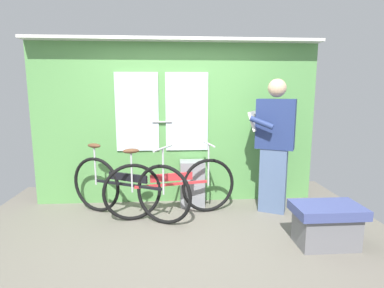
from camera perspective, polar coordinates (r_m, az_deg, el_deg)
ground_plane at (r=3.60m, az=-2.33°, el=-17.25°), size 5.04×4.05×0.04m
train_door_wall at (r=4.44m, az=-3.04°, el=4.54°), size 4.04×0.28×2.32m
bicycle_near_door at (r=4.06m, az=-11.83°, el=-7.89°), size 1.60×0.86×0.96m
bicycle_leaning_behind at (r=4.03m, az=-3.90°, el=-7.96°), size 1.71×0.53×0.95m
passenger_reading_newspaper at (r=4.19m, az=14.93°, el=0.14°), size 0.64×0.59×1.77m
trash_bin_by_wall at (r=4.42m, az=0.04°, el=-7.26°), size 0.34×0.28×0.65m
bench_seat_corner at (r=3.62m, az=23.61°, el=-13.42°), size 0.70×0.44×0.45m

